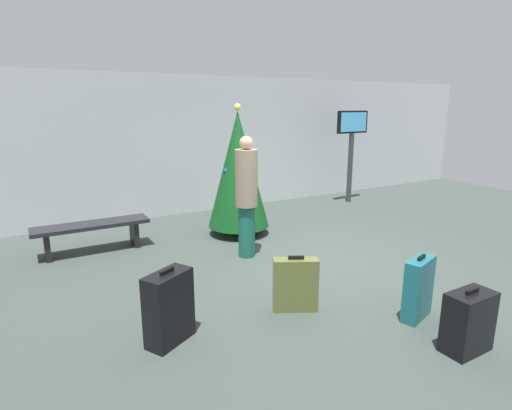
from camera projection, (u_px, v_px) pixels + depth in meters
The scene contains 10 objects.
ground_plane at pixel (314, 260), 6.22m from camera, with size 16.00×16.00×0.00m, color #38423D.
back_wall at pixel (211, 144), 9.05m from camera, with size 16.00×0.20×2.93m, color #B7BCC1.
holiday_tree at pixel (238, 170), 7.25m from camera, with size 1.10×1.10×2.33m.
flight_info_kiosk at pixel (352, 139), 9.69m from camera, with size 0.93×0.15×2.18m.
waiting_bench at pixel (92, 230), 6.50m from camera, with size 1.76×0.44×0.48m.
traveller_0 at pixel (246, 194), 6.18m from camera, with size 0.45×0.45×1.86m.
suitcase_0 at pixel (468, 322), 3.86m from camera, with size 0.48×0.27×0.64m.
suitcase_1 at pixel (418, 289), 4.46m from camera, with size 0.49×0.30×0.73m.
suitcase_2 at pixel (169, 308), 4.00m from camera, with size 0.55×0.45×0.77m.
suitcase_3 at pixel (295, 285), 4.65m from camera, with size 0.53×0.39×0.66m.
Camera 1 is at (-3.70, -4.61, 2.29)m, focal length 28.64 mm.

